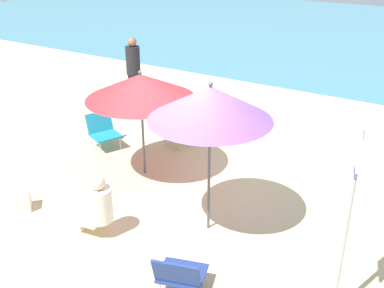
{
  "coord_description": "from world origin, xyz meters",
  "views": [
    {
      "loc": [
        3.54,
        -5.36,
        3.86
      ],
      "look_at": [
        0.04,
        0.42,
        0.7
      ],
      "focal_mm": 43.42,
      "sensor_mm": 36.0,
      "label": 1
    }
  ],
  "objects_px": {
    "beach_chair_a": "(103,130)",
    "person_a": "(97,205)",
    "umbrella_purple": "(210,104)",
    "warning_sign": "(349,206)",
    "beach_chair_b": "(180,274)",
    "person_b": "(134,76)",
    "umbrella_red": "(141,87)",
    "beach_bag": "(23,201)",
    "beach_chair_c": "(183,129)"
  },
  "relations": [
    {
      "from": "person_a",
      "to": "person_b",
      "type": "height_order",
      "value": "person_b"
    },
    {
      "from": "umbrella_purple",
      "to": "warning_sign",
      "type": "relative_size",
      "value": 0.97
    },
    {
      "from": "umbrella_red",
      "to": "beach_chair_b",
      "type": "distance_m",
      "value": 3.27
    },
    {
      "from": "beach_bag",
      "to": "umbrella_purple",
      "type": "bearing_deg",
      "value": 21.27
    },
    {
      "from": "beach_bag",
      "to": "warning_sign",
      "type": "bearing_deg",
      "value": 3.66
    },
    {
      "from": "beach_chair_c",
      "to": "person_b",
      "type": "xyz_separation_m",
      "value": [
        -1.78,
        0.8,
        0.57
      ]
    },
    {
      "from": "beach_chair_a",
      "to": "umbrella_red",
      "type": "bearing_deg",
      "value": 5.46
    },
    {
      "from": "beach_chair_c",
      "to": "person_a",
      "type": "relative_size",
      "value": 0.73
    },
    {
      "from": "beach_chair_c",
      "to": "beach_chair_b",
      "type": "bearing_deg",
      "value": 42.62
    },
    {
      "from": "beach_chair_a",
      "to": "warning_sign",
      "type": "relative_size",
      "value": 0.33
    },
    {
      "from": "person_a",
      "to": "warning_sign",
      "type": "distance_m",
      "value": 3.31
    },
    {
      "from": "beach_chair_c",
      "to": "person_b",
      "type": "height_order",
      "value": "person_b"
    },
    {
      "from": "beach_chair_c",
      "to": "person_a",
      "type": "bearing_deg",
      "value": 21.73
    },
    {
      "from": "beach_chair_c",
      "to": "person_a",
      "type": "xyz_separation_m",
      "value": [
        0.59,
        -3.13,
        0.16
      ]
    },
    {
      "from": "umbrella_purple",
      "to": "beach_chair_a",
      "type": "distance_m",
      "value": 3.66
    },
    {
      "from": "umbrella_purple",
      "to": "umbrella_red",
      "type": "height_order",
      "value": "umbrella_purple"
    },
    {
      "from": "person_b",
      "to": "beach_bag",
      "type": "relative_size",
      "value": 5.98
    },
    {
      "from": "beach_chair_a",
      "to": "beach_chair_b",
      "type": "relative_size",
      "value": 1.09
    },
    {
      "from": "beach_chair_b",
      "to": "beach_chair_a",
      "type": "bearing_deg",
      "value": 36.07
    },
    {
      "from": "umbrella_red",
      "to": "beach_chair_c",
      "type": "bearing_deg",
      "value": 93.15
    },
    {
      "from": "person_b",
      "to": "beach_chair_c",
      "type": "bearing_deg",
      "value": -141.27
    },
    {
      "from": "umbrella_red",
      "to": "beach_bag",
      "type": "bearing_deg",
      "value": -115.13
    },
    {
      "from": "umbrella_red",
      "to": "beach_bag",
      "type": "height_order",
      "value": "umbrella_red"
    },
    {
      "from": "umbrella_red",
      "to": "beach_chair_c",
      "type": "distance_m",
      "value": 1.86
    },
    {
      "from": "umbrella_purple",
      "to": "warning_sign",
      "type": "distance_m",
      "value": 2.14
    },
    {
      "from": "beach_chair_b",
      "to": "person_b",
      "type": "xyz_separation_m",
      "value": [
        -3.96,
        4.34,
        0.58
      ]
    },
    {
      "from": "umbrella_red",
      "to": "person_b",
      "type": "bearing_deg",
      "value": 130.56
    },
    {
      "from": "umbrella_red",
      "to": "beach_bag",
      "type": "distance_m",
      "value": 2.49
    },
    {
      "from": "beach_chair_b",
      "to": "beach_bag",
      "type": "relative_size",
      "value": 2.29
    },
    {
      "from": "beach_chair_c",
      "to": "warning_sign",
      "type": "xyz_separation_m",
      "value": [
        3.77,
        -2.94,
        1.09
      ]
    },
    {
      "from": "beach_chair_b",
      "to": "umbrella_red",
      "type": "bearing_deg",
      "value": 27.72
    },
    {
      "from": "person_a",
      "to": "beach_bag",
      "type": "bearing_deg",
      "value": -3.6
    },
    {
      "from": "beach_chair_c",
      "to": "warning_sign",
      "type": "height_order",
      "value": "warning_sign"
    },
    {
      "from": "person_b",
      "to": "beach_chair_a",
      "type": "bearing_deg",
      "value": 170.27
    },
    {
      "from": "beach_chair_a",
      "to": "umbrella_purple",
      "type": "bearing_deg",
      "value": 1.55
    },
    {
      "from": "beach_chair_b",
      "to": "beach_chair_c",
      "type": "bearing_deg",
      "value": 15.21
    },
    {
      "from": "beach_chair_a",
      "to": "person_b",
      "type": "height_order",
      "value": "person_b"
    },
    {
      "from": "umbrella_purple",
      "to": "umbrella_red",
      "type": "relative_size",
      "value": 1.18
    },
    {
      "from": "beach_chair_c",
      "to": "umbrella_purple",
      "type": "bearing_deg",
      "value": 50.24
    },
    {
      "from": "beach_chair_a",
      "to": "person_a",
      "type": "height_order",
      "value": "person_a"
    },
    {
      "from": "umbrella_red",
      "to": "person_b",
      "type": "height_order",
      "value": "umbrella_red"
    },
    {
      "from": "umbrella_red",
      "to": "beach_chair_c",
      "type": "height_order",
      "value": "umbrella_red"
    },
    {
      "from": "beach_chair_a",
      "to": "beach_chair_b",
      "type": "xyz_separation_m",
      "value": [
        3.43,
        -2.63,
        -0.04
      ]
    },
    {
      "from": "umbrella_purple",
      "to": "person_b",
      "type": "bearing_deg",
      "value": 139.99
    },
    {
      "from": "umbrella_red",
      "to": "person_a",
      "type": "distance_m",
      "value": 2.13
    },
    {
      "from": "beach_chair_a",
      "to": "beach_chair_c",
      "type": "relative_size",
      "value": 1.06
    },
    {
      "from": "beach_chair_c",
      "to": "person_b",
      "type": "relative_size",
      "value": 0.39
    },
    {
      "from": "umbrella_purple",
      "to": "beach_chair_a",
      "type": "bearing_deg",
      "value": 156.86
    },
    {
      "from": "umbrella_purple",
      "to": "beach_chair_b",
      "type": "relative_size",
      "value": 3.23
    },
    {
      "from": "beach_chair_a",
      "to": "person_a",
      "type": "xyz_separation_m",
      "value": [
        1.84,
        -2.22,
        0.12
      ]
    }
  ]
}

